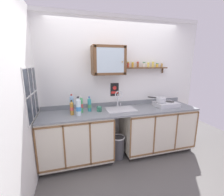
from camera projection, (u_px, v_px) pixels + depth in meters
floor at (126, 162)px, 2.81m from camera, size 5.91×5.91×0.00m
back_wall at (117, 85)px, 3.06m from camera, size 3.51×0.07×2.62m
side_wall_left at (20, 101)px, 1.83m from camera, size 0.05×3.36×2.62m
lower_cabinet_run at (77, 139)px, 2.72m from camera, size 1.22×0.64×0.88m
lower_cabinet_run_right at (156, 129)px, 3.14m from camera, size 1.41×0.64×0.88m
countertop at (122, 111)px, 2.84m from camera, size 2.87×0.66×0.03m
backsplash at (117, 104)px, 3.11m from camera, size 2.87×0.02×0.08m
sink at (120, 110)px, 2.87m from camera, size 0.53×0.42×0.43m
hot_plate_stove at (166, 104)px, 3.06m from camera, size 0.44×0.34×0.09m
saucepan at (161, 100)px, 3.04m from camera, size 0.29×0.29×0.09m
bottle_water_clear_0 at (78, 107)px, 2.51m from camera, size 0.09×0.09×0.31m
bottle_soda_green_1 at (81, 105)px, 2.65m from camera, size 0.06×0.06×0.29m
bottle_detergent_teal_2 at (89, 105)px, 2.73m from camera, size 0.07×0.07×0.27m
bottle_juice_amber_3 at (72, 108)px, 2.54m from camera, size 0.06×0.06×0.25m
bottle_water_blue_4 at (72, 104)px, 2.65m from camera, size 0.07×0.07×0.32m
mug at (99, 109)px, 2.74m from camera, size 0.09×0.13×0.09m
wall_cabinet at (108, 60)px, 2.73m from camera, size 0.58×0.34×0.50m
spice_shelf at (145, 67)px, 3.05m from camera, size 0.90×0.14×0.23m
warning_sign at (115, 90)px, 3.04m from camera, size 0.17×0.01×0.26m
window at (31, 94)px, 2.26m from camera, size 0.03×0.73×0.78m
trash_bin at (118, 147)px, 2.89m from camera, size 0.26×0.26×0.43m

